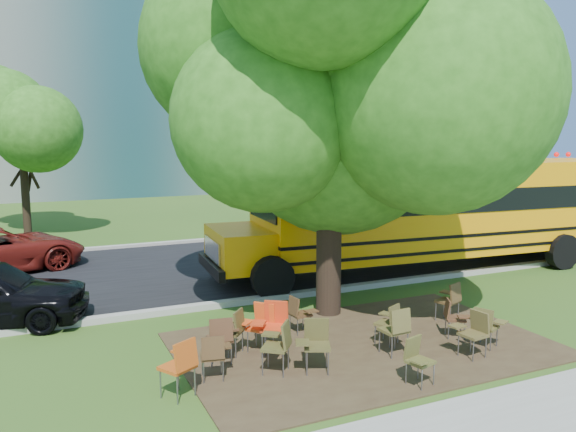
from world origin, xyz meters
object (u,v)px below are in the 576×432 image
chair_13 (450,297)px  chair_8 (233,327)px  chair_6 (474,329)px  chair_0 (181,361)px  chair_4 (397,326)px  chair_15 (222,335)px  chair_5 (417,357)px  chair_10 (299,311)px  chair_11 (390,320)px  chair_7 (486,324)px  chair_1 (214,352)px  chair_2 (279,342)px  main_tree (331,72)px  chair_14 (260,322)px  school_bus (447,207)px  chair_3 (315,340)px  chair_9 (273,322)px  chair_12 (453,315)px

chair_13 → chair_8: bearing=157.3°
chair_6 → chair_0: bearing=75.4°
chair_4 → chair_15: (-3.04, 0.94, -0.02)m
chair_5 → chair_10: size_ratio=1.01×
chair_11 → chair_7: bearing=-57.9°
chair_1 → chair_2: bearing=3.3°
main_tree → chair_14: bearing=-147.2°
chair_8 → main_tree: bearing=-21.9°
chair_4 → chair_8: bearing=150.9°
chair_2 → chair_4: 2.28m
chair_5 → chair_15: chair_15 is taller
chair_4 → chair_14: bearing=146.1°
chair_5 → chair_6: size_ratio=0.92×
chair_5 → main_tree: bearing=-112.2°
school_bus → chair_0: 10.84m
chair_3 → chair_8: chair_3 is taller
chair_6 → chair_3: bearing=70.1°
chair_4 → chair_6: bearing=-31.0°
chair_3 → chair_10: bearing=-83.0°
chair_9 → chair_11: size_ratio=1.18×
chair_9 → chair_1: bearing=62.2°
chair_5 → chair_2: bearing=-51.3°
chair_5 → chair_14: 2.99m
chair_8 → chair_10: size_ratio=1.11×
chair_9 → chair_13: size_ratio=1.09×
chair_6 → chair_14: bearing=53.4°
main_tree → chair_10: 5.10m
main_tree → chair_12: size_ratio=11.30×
chair_13 → chair_3: bearing=175.2°
chair_13 → chair_10: bearing=147.9°
chair_4 → chair_11: bearing=65.0°
chair_14 → chair_6: bearing=-161.4°
chair_0 → chair_3: size_ratio=1.03×
chair_14 → chair_1: bearing=85.2°
chair_1 → main_tree: bearing=46.6°
chair_10 → chair_13: bearing=73.1°
chair_1 → chair_5: bearing=-15.2°
chair_0 → chair_3: 2.31m
main_tree → school_bus: size_ratio=0.66×
chair_3 → chair_8: size_ratio=1.05×
chair_1 → chair_10: chair_1 is taller
school_bus → chair_7: school_bus is taller
school_bus → chair_13: bearing=-124.6°
chair_7 → chair_12: (-0.18, 0.72, -0.02)m
chair_1 → chair_9: chair_9 is taller
chair_7 → chair_9: 4.02m
chair_1 → chair_8: 1.14m
chair_4 → chair_13: 2.43m
chair_5 → chair_15: (-2.61, 2.10, 0.06)m
school_bus → chair_14: size_ratio=14.77×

